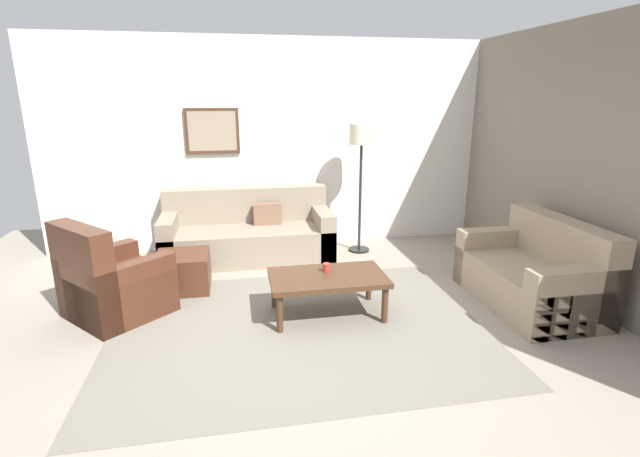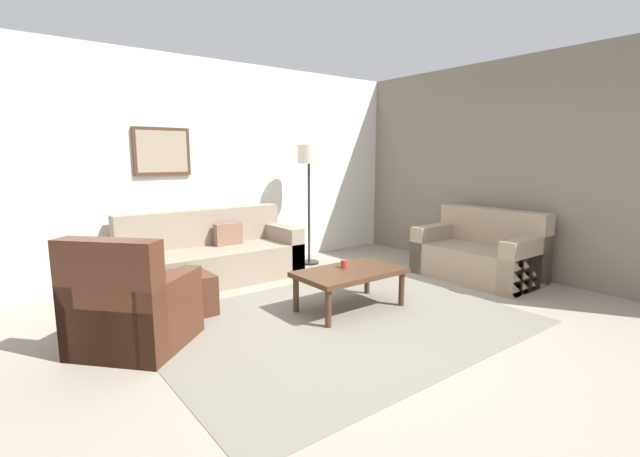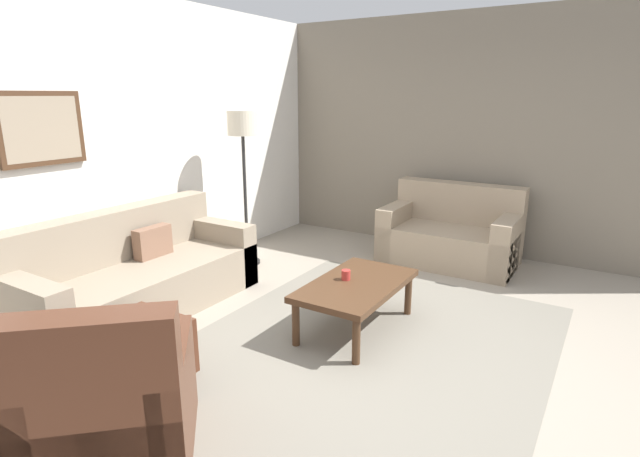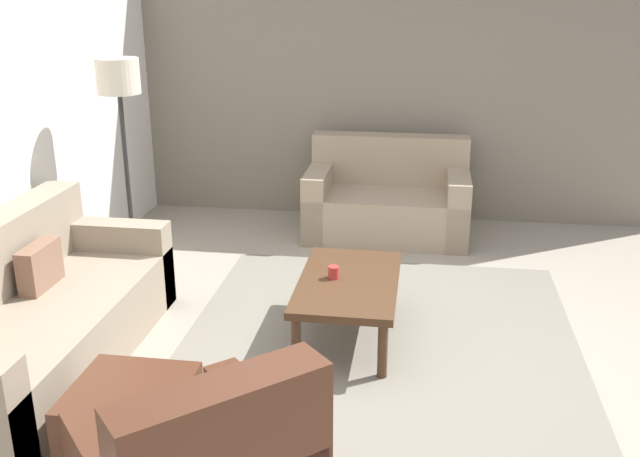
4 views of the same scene
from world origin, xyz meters
name	(u,v)px [view 4 (image 4 of 4)]	position (x,y,z in m)	size (l,w,h in m)	color
ground_plane	(376,362)	(0.00, 0.00, 0.00)	(8.00, 8.00, 0.00)	gray
stone_feature_panel	(403,74)	(3.00, 0.00, 1.40)	(0.12, 5.20, 2.80)	slate
area_rug	(376,361)	(0.00, 0.00, 0.00)	(3.36, 2.58, 0.01)	slate
couch_main	(25,323)	(-0.37, 2.10, 0.30)	(2.15, 0.90, 0.88)	gray
couch_loveseat	(388,202)	(2.45, 0.08, 0.30)	(0.88, 1.47, 0.88)	gray
ottoman	(132,422)	(-1.11, 1.12, 0.20)	(0.56, 0.56, 0.40)	#4C2819
coffee_table	(348,287)	(0.32, 0.21, 0.36)	(1.10, 0.64, 0.41)	#472D1C
cup	(334,272)	(0.33, 0.31, 0.45)	(0.07, 0.07, 0.08)	#B2332D
lamp_standing	(120,99)	(1.13, 2.03, 1.41)	(0.32, 0.32, 1.71)	black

